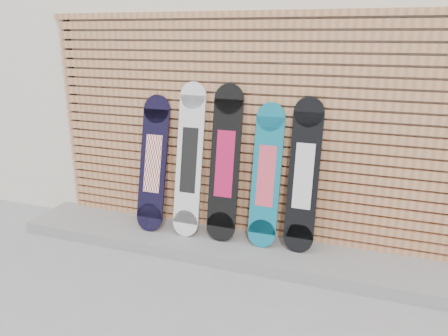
% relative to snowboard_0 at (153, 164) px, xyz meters
% --- Properties ---
extents(ground, '(80.00, 80.00, 0.00)m').
position_rel_snowboard_0_xyz_m(ground, '(1.08, -0.77, -0.81)').
color(ground, gray).
rests_on(ground, ground).
extents(building, '(12.00, 5.00, 3.60)m').
position_rel_snowboard_0_xyz_m(building, '(1.58, 2.73, 0.99)').
color(building, beige).
rests_on(building, ground).
extents(concrete_step, '(4.60, 0.70, 0.12)m').
position_rel_snowboard_0_xyz_m(concrete_step, '(0.93, -0.09, -0.75)').
color(concrete_step, slate).
rests_on(concrete_step, ground).
extents(slat_wall, '(4.26, 0.08, 2.29)m').
position_rel_snowboard_0_xyz_m(slat_wall, '(0.93, 0.20, 0.40)').
color(slat_wall, '#AD7048').
rests_on(slat_wall, ground).
extents(snowboard_0, '(0.29, 0.36, 1.38)m').
position_rel_snowboard_0_xyz_m(snowboard_0, '(0.00, 0.00, 0.00)').
color(snowboard_0, black).
rests_on(snowboard_0, concrete_step).
extents(snowboard_1, '(0.27, 0.34, 1.53)m').
position_rel_snowboard_0_xyz_m(snowboard_1, '(0.41, 0.01, 0.07)').
color(snowboard_1, silver).
rests_on(snowboard_1, concrete_step).
extents(snowboard_2, '(0.30, 0.32, 1.53)m').
position_rel_snowboard_0_xyz_m(snowboard_2, '(0.78, 0.02, 0.07)').
color(snowboard_2, black).
rests_on(snowboard_2, concrete_step).
extents(snowboard_3, '(0.27, 0.30, 1.37)m').
position_rel_snowboard_0_xyz_m(snowboard_3, '(1.19, 0.03, -0.01)').
color(snowboard_3, '#0D6780').
rests_on(snowboard_3, concrete_step).
extents(snowboard_4, '(0.28, 0.28, 1.44)m').
position_rel_snowboard_0_xyz_m(snowboard_4, '(1.55, 0.04, 0.03)').
color(snowboard_4, black).
rests_on(snowboard_4, concrete_step).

